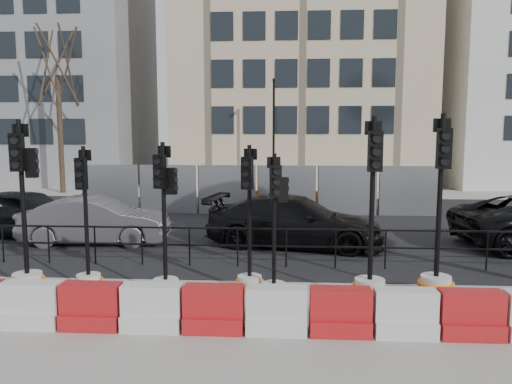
# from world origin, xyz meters

# --- Properties ---
(ground) EXTENTS (120.00, 120.00, 0.00)m
(ground) POSITION_xyz_m (0.00, 0.00, 0.00)
(ground) COLOR #51514C
(ground) RESTS_ON ground
(sidewalk_near) EXTENTS (40.00, 6.00, 0.02)m
(sidewalk_near) POSITION_xyz_m (0.00, -3.00, 0.01)
(sidewalk_near) COLOR gray
(sidewalk_near) RESTS_ON ground
(road) EXTENTS (40.00, 14.00, 0.03)m
(road) POSITION_xyz_m (0.00, 7.00, 0.01)
(road) COLOR black
(road) RESTS_ON ground
(sidewalk_far) EXTENTS (40.00, 4.00, 0.02)m
(sidewalk_far) POSITION_xyz_m (0.00, 16.00, 0.01)
(sidewalk_far) COLOR gray
(sidewalk_far) RESTS_ON ground
(building_grey) EXTENTS (11.00, 9.06, 14.00)m
(building_grey) POSITION_xyz_m (-14.00, 21.99, 7.00)
(building_grey) COLOR gray
(building_grey) RESTS_ON ground
(building_cream) EXTENTS (15.00, 10.06, 18.00)m
(building_cream) POSITION_xyz_m (2.00, 21.99, 9.00)
(building_cream) COLOR beige
(building_cream) RESTS_ON ground
(kerb_railing) EXTENTS (18.00, 0.04, 1.00)m
(kerb_railing) POSITION_xyz_m (0.00, 1.20, 0.69)
(kerb_railing) COLOR black
(kerb_railing) RESTS_ON ground
(heras_fencing) EXTENTS (14.33, 1.72, 2.00)m
(heras_fencing) POSITION_xyz_m (-0.49, 9.71, 0.71)
(heras_fencing) COLOR gray
(heras_fencing) RESTS_ON ground
(lamp_post_far) EXTENTS (0.12, 0.56, 6.00)m
(lamp_post_far) POSITION_xyz_m (0.50, 14.98, 3.22)
(lamp_post_far) COLOR black
(lamp_post_far) RESTS_ON ground
(tree_bare_far) EXTENTS (2.00, 2.00, 9.00)m
(tree_bare_far) POSITION_xyz_m (-11.00, 15.50, 6.65)
(tree_bare_far) COLOR #473828
(tree_bare_far) RESTS_ON ground
(barrier_row) EXTENTS (13.60, 0.50, 0.80)m
(barrier_row) POSITION_xyz_m (-0.00, -2.80, 0.37)
(barrier_row) COLOR red
(barrier_row) RESTS_ON ground
(traffic_signal_b) EXTENTS (0.71, 0.71, 3.59)m
(traffic_signal_b) POSITION_xyz_m (-4.15, -1.07, 0.86)
(traffic_signal_b) COLOR silver
(traffic_signal_b) RESTS_ON ground
(traffic_signal_c) EXTENTS (0.60, 0.60, 3.05)m
(traffic_signal_c) POSITION_xyz_m (-2.94, -0.87, 0.63)
(traffic_signal_c) COLOR silver
(traffic_signal_c) RESTS_ON ground
(traffic_signal_d) EXTENTS (0.62, 0.62, 3.15)m
(traffic_signal_d) POSITION_xyz_m (-1.23, -1.14, 0.75)
(traffic_signal_d) COLOR silver
(traffic_signal_d) RESTS_ON ground
(traffic_signal_e) EXTENTS (0.61, 0.61, 3.08)m
(traffic_signal_e) POSITION_xyz_m (0.44, -0.77, 0.64)
(traffic_signal_e) COLOR silver
(traffic_signal_e) RESTS_ON ground
(traffic_signal_f) EXTENTS (0.58, 0.58, 2.93)m
(traffic_signal_f) POSITION_xyz_m (0.97, -1.18, 0.70)
(traffic_signal_f) COLOR silver
(traffic_signal_f) RESTS_ON ground
(traffic_signal_g) EXTENTS (0.72, 0.72, 3.64)m
(traffic_signal_g) POSITION_xyz_m (2.86, -1.07, 0.75)
(traffic_signal_g) COLOR silver
(traffic_signal_g) RESTS_ON ground
(traffic_signal_h) EXTENTS (0.73, 0.73, 3.70)m
(traffic_signal_h) POSITION_xyz_m (4.24, -0.79, 0.76)
(traffic_signal_h) COLOR silver
(traffic_signal_h) RESTS_ON ground
(car_a) EXTENTS (3.17, 5.05, 1.53)m
(car_a) POSITION_xyz_m (-7.09, 4.36, 0.77)
(car_a) COLOR black
(car_a) RESTS_ON ground
(car_b) EXTENTS (2.11, 4.51, 1.41)m
(car_b) POSITION_xyz_m (-4.47, 3.52, 0.71)
(car_b) COLOR #4E4E53
(car_b) RESTS_ON ground
(car_c) EXTENTS (3.89, 5.88, 1.49)m
(car_c) POSITION_xyz_m (1.44, 3.54, 0.75)
(car_c) COLOR black
(car_c) RESTS_ON ground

